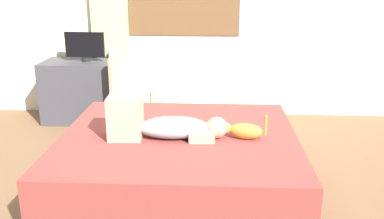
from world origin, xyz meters
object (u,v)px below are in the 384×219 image
Objects in this scene: tv_monitor at (85,46)px; cup at (112,55)px; bed at (179,162)px; person_lying at (161,124)px; cat at (244,131)px; chair_by_desk at (127,87)px; desk at (82,91)px.

tv_monitor reaches higher than cup.
bed is 0.39m from person_lying.
chair_by_desk is (-1.22, 1.49, -0.05)m from cat.
chair_by_desk reaches higher than cat.
chair_by_desk reaches higher than person_lying.
cup is at bearing 33.73° from tv_monitor.
desk is at bearing 127.53° from bed.
cup is at bearing 113.24° from person_lying.
tv_monitor is 0.76m from chair_by_desk.
cup reaches higher than bed.
desk is 0.56m from tv_monitor.
chair_by_desk is (0.28, -0.50, -0.28)m from cup.
desk is (-1.33, 1.73, 0.13)m from bed.
tv_monitor is at bearing 0.00° from desk.
person_lying is 0.65m from cat.
cat is at bearing -44.18° from desk.
chair_by_desk reaches higher than desk.
desk is 0.57m from cup.
tv_monitor reaches higher than chair_by_desk.
person_lying reaches higher than cat.
tv_monitor is (0.07, 0.00, 0.55)m from desk.
tv_monitor is 0.36m from cup.
cat is (0.52, -0.07, 0.32)m from bed.
bed is 4.07× the size of tv_monitor.
cat is at bearing -52.79° from cup.
bed is 0.61m from cat.
bed is at bearing -52.47° from desk.
cup reaches higher than person_lying.
tv_monitor reaches higher than person_lying.
person_lying is 9.78× the size of cup.
tv_monitor is at bearing -146.27° from cup.
bed is at bearing 172.54° from cat.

